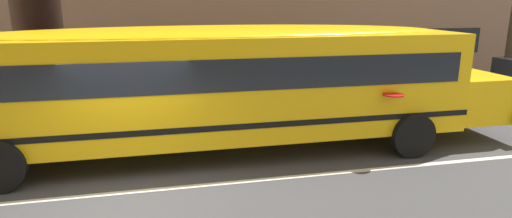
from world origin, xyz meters
TOP-DOWN VIEW (x-y plane):
  - ground_plane at (0.00, 0.00)m, footprint 400.00×400.00m
  - sidewalk_far at (0.00, 7.06)m, footprint 120.00×3.00m
  - lane_centreline at (0.00, 0.00)m, footprint 110.00×0.16m
  - school_bus at (2.26, 1.92)m, footprint 13.91×3.31m

SIDE VIEW (x-z plane):
  - ground_plane at x=0.00m, z-range 0.00..0.00m
  - lane_centreline at x=0.00m, z-range 0.00..0.01m
  - sidewalk_far at x=0.00m, z-range 0.00..0.01m
  - school_bus at x=2.26m, z-range 0.29..3.40m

